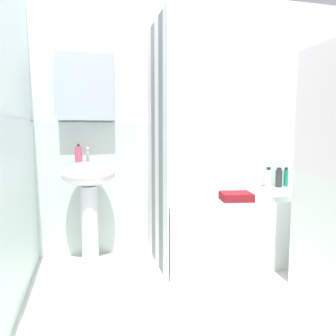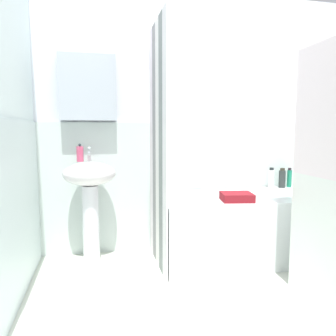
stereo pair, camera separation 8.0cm
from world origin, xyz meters
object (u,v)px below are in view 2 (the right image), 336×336
(bathtub, at_px, (242,226))
(conditioner_bottle, at_px, (271,178))
(shampoo_bottle, at_px, (282,178))
(towel_folded, at_px, (237,197))
(soap_dispenser, at_px, (80,154))
(lotion_bottle, at_px, (289,178))
(sink, at_px, (90,189))

(bathtub, relative_size, conditioner_bottle, 7.38)
(shampoo_bottle, bearing_deg, towel_folded, -145.29)
(soap_dispenser, distance_m, bathtub, 1.55)
(soap_dispenser, bearing_deg, lotion_bottle, 1.35)
(sink, xyz_separation_m, towel_folded, (1.16, -0.38, -0.04))
(soap_dispenser, relative_size, lotion_bottle, 0.79)
(soap_dispenser, relative_size, conditioner_bottle, 0.77)
(lotion_bottle, bearing_deg, bathtub, -155.35)
(lotion_bottle, relative_size, shampoo_bottle, 0.99)
(shampoo_bottle, xyz_separation_m, towel_folded, (-0.69, -0.48, -0.06))
(shampoo_bottle, distance_m, towel_folded, 0.84)
(bathtub, xyz_separation_m, lotion_bottle, (0.64, 0.29, 0.37))
(sink, xyz_separation_m, lotion_bottle, (1.94, 0.11, 0.02))
(soap_dispenser, distance_m, towel_folded, 1.36)
(towel_folded, bearing_deg, shampoo_bottle, 34.71)
(sink, height_order, towel_folded, sink)
(sink, height_order, shampoo_bottle, sink)
(soap_dispenser, relative_size, towel_folded, 0.62)
(towel_folded, bearing_deg, soap_dispenser, 160.00)
(sink, height_order, soap_dispenser, soap_dispenser)
(sink, height_order, bathtub, sink)
(lotion_bottle, distance_m, shampoo_bottle, 0.09)
(sink, distance_m, bathtub, 1.36)
(sink, bearing_deg, conditioner_bottle, 3.63)
(shampoo_bottle, bearing_deg, bathtub, -153.42)
(conditioner_bottle, distance_m, towel_folded, 0.77)
(lotion_bottle, bearing_deg, soap_dispenser, -178.65)
(bathtub, relative_size, towel_folded, 6.01)
(bathtub, bearing_deg, towel_folded, -125.08)
(shampoo_bottle, relative_size, towel_folded, 0.79)
(soap_dispenser, xyz_separation_m, shampoo_bottle, (1.93, 0.03, -0.28))
(lotion_bottle, xyz_separation_m, shampoo_bottle, (-0.09, -0.02, 0.00))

